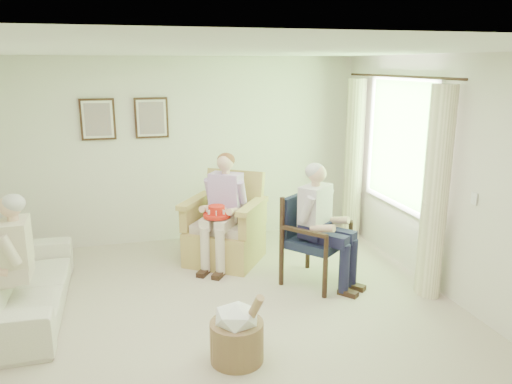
# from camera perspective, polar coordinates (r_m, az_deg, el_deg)

# --- Properties ---
(floor) EXTENTS (5.50, 5.50, 0.00)m
(floor) POSITION_cam_1_polar(r_m,az_deg,el_deg) (4.99, -3.36, -15.58)
(floor) COLOR #C1B19B
(floor) RESTS_ON ground
(back_wall) EXTENTS (5.00, 0.04, 2.60)m
(back_wall) POSITION_cam_1_polar(r_m,az_deg,el_deg) (7.14, -8.06, 4.68)
(back_wall) COLOR silver
(back_wall) RESTS_ON ground
(right_wall) EXTENTS (0.04, 5.50, 2.60)m
(right_wall) POSITION_cam_1_polar(r_m,az_deg,el_deg) (5.53, 22.66, 0.84)
(right_wall) COLOR silver
(right_wall) RESTS_ON ground
(ceiling) EXTENTS (5.00, 5.50, 0.02)m
(ceiling) POSITION_cam_1_polar(r_m,az_deg,el_deg) (4.32, -3.88, 15.80)
(ceiling) COLOR white
(ceiling) RESTS_ON back_wall
(window) EXTENTS (0.13, 2.50, 1.63)m
(window) POSITION_cam_1_polar(r_m,az_deg,el_deg) (6.43, 16.19, 5.75)
(window) COLOR #2D6B23
(window) RESTS_ON right_wall
(curtain_left) EXTENTS (0.34, 0.34, 2.30)m
(curtain_left) POSITION_cam_1_polar(r_m,az_deg,el_deg) (5.64, 19.80, -0.22)
(curtain_left) COLOR #FAEFC4
(curtain_left) RESTS_ON ground
(curtain_right) EXTENTS (0.34, 0.34, 2.30)m
(curtain_right) POSITION_cam_1_polar(r_m,az_deg,el_deg) (7.29, 11.10, 3.55)
(curtain_right) COLOR #FAEFC4
(curtain_right) RESTS_ON ground
(framed_print_left) EXTENTS (0.45, 0.05, 0.55)m
(framed_print_left) POSITION_cam_1_polar(r_m,az_deg,el_deg) (6.99, -17.63, 7.91)
(framed_print_left) COLOR #382114
(framed_print_left) RESTS_ON back_wall
(framed_print_right) EXTENTS (0.45, 0.05, 0.55)m
(framed_print_right) POSITION_cam_1_polar(r_m,az_deg,el_deg) (7.00, -11.85, 8.29)
(framed_print_right) COLOR #382114
(framed_print_right) RESTS_ON back_wall
(wicker_armchair) EXTENTS (0.89, 0.88, 1.14)m
(wicker_armchair) POSITION_cam_1_polar(r_m,az_deg,el_deg) (6.50, -3.67, -4.76)
(wicker_armchair) COLOR tan
(wicker_armchair) RESTS_ON ground
(wood_armchair) EXTENTS (0.66, 0.62, 1.02)m
(wood_armchair) POSITION_cam_1_polar(r_m,az_deg,el_deg) (5.90, 6.61, -4.81)
(wood_armchair) COLOR black
(wood_armchair) RESTS_ON ground
(sofa) EXTENTS (2.12, 0.83, 0.62)m
(sofa) POSITION_cam_1_polar(r_m,az_deg,el_deg) (5.72, -25.26, -9.50)
(sofa) COLOR silver
(sofa) RESTS_ON ground
(person_wicker) EXTENTS (0.40, 0.62, 1.40)m
(person_wicker) POSITION_cam_1_polar(r_m,az_deg,el_deg) (6.22, -3.47, -1.13)
(person_wicker) COLOR beige
(person_wicker) RESTS_ON ground
(person_dark) EXTENTS (0.40, 0.62, 1.39)m
(person_dark) POSITION_cam_1_polar(r_m,az_deg,el_deg) (5.67, 7.32, -2.82)
(person_dark) COLOR #191836
(person_dark) RESTS_ON ground
(person_sofa) EXTENTS (0.42, 0.62, 1.27)m
(person_sofa) POSITION_cam_1_polar(r_m,az_deg,el_deg) (5.36, -26.13, -6.35)
(person_sofa) COLOR beige
(person_sofa) RESTS_ON ground
(red_hat) EXTENTS (0.33, 0.33, 0.14)m
(red_hat) POSITION_cam_1_polar(r_m,az_deg,el_deg) (6.07, -4.53, -2.38)
(red_hat) COLOR red
(red_hat) RESTS_ON person_wicker
(hatbox) EXTENTS (0.48, 0.48, 0.68)m
(hatbox) POSITION_cam_1_polar(r_m,az_deg,el_deg) (4.44, -2.18, -15.74)
(hatbox) COLOR tan
(hatbox) RESTS_ON ground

